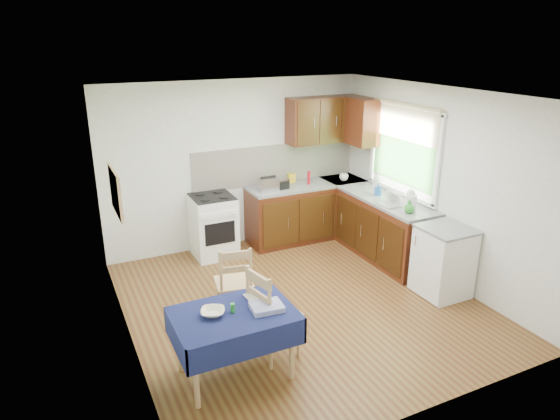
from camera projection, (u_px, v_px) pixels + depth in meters
name	position (u px, v px, depth m)	size (l,w,h in m)	color
floor	(301.00, 302.00, 6.09)	(4.20, 4.20, 0.00)	#512C15
ceiling	(304.00, 94.00, 5.26)	(4.00, 4.20, 0.02)	silver
wall_back	(236.00, 165.00, 7.46)	(4.00, 0.02, 2.50)	silver
wall_front	(428.00, 285.00, 3.89)	(4.00, 0.02, 2.50)	silver
wall_left	(121.00, 235.00, 4.86)	(0.02, 4.20, 2.50)	white
wall_right	(438.00, 184.00, 6.49)	(0.02, 4.20, 2.50)	silver
base_cabinets	(341.00, 220.00, 7.57)	(1.90, 2.30, 0.86)	black
worktop_back	(307.00, 185.00, 7.76)	(1.90, 0.60, 0.04)	slate
worktop_right	(386.00, 200.00, 7.04)	(0.60, 1.70, 0.04)	slate
worktop_corner	(343.00, 180.00, 8.02)	(0.60, 0.60, 0.04)	slate
splashback	(276.00, 164.00, 7.73)	(2.70, 0.02, 0.60)	white
upper_cabinets	(336.00, 120.00, 7.63)	(1.20, 0.85, 0.70)	black
stove	(213.00, 226.00, 7.27)	(0.60, 0.61, 0.92)	white
window	(404.00, 144.00, 6.94)	(0.04, 1.48, 1.26)	#285523
fridge	(443.00, 261.00, 6.17)	(0.58, 0.60, 0.89)	white
corkboard	(116.00, 192.00, 5.01)	(0.04, 0.62, 0.47)	tan
dining_table	(234.00, 323.00, 4.62)	(1.12, 0.76, 0.68)	#0E1A3A
chair_far	(234.00, 281.00, 5.59)	(0.47, 0.47, 0.92)	tan
chair_near	(270.00, 311.00, 4.92)	(0.52, 0.52, 0.98)	tan
toaster	(268.00, 184.00, 7.37)	(0.29, 0.18, 0.22)	silver
sandwich_press	(278.00, 183.00, 7.50)	(0.27, 0.23, 0.16)	black
sauce_bottle	(309.00, 178.00, 7.68)	(0.05, 0.05, 0.21)	red
yellow_packet	(291.00, 178.00, 7.78)	(0.11, 0.07, 0.15)	yellow
dish_rack	(393.00, 203.00, 6.79)	(0.38, 0.29, 0.18)	#98999E
kettle	(410.00, 201.00, 6.54)	(0.17, 0.17, 0.29)	white
cup	(344.00, 177.00, 7.89)	(0.14, 0.14, 0.11)	white
soap_bottle_a	(376.00, 183.00, 7.21)	(0.12, 0.12, 0.32)	white
soap_bottle_b	(378.00, 189.00, 7.17)	(0.08, 0.08, 0.18)	#1E58B2
soap_bottle_c	(409.00, 207.00, 6.45)	(0.13, 0.13, 0.17)	green
plate_bowl	(213.00, 312.00, 4.55)	(0.22, 0.22, 0.05)	#EDE6C2
book	(248.00, 300.00, 4.79)	(0.17, 0.23, 0.02)	white
spice_jar	(233.00, 308.00, 4.59)	(0.04, 0.04, 0.09)	#24842D
tea_towel	(267.00, 307.00, 4.64)	(0.29, 0.23, 0.05)	#293499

